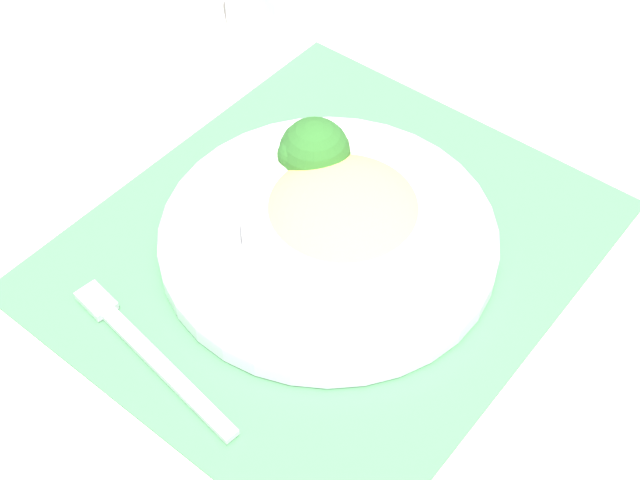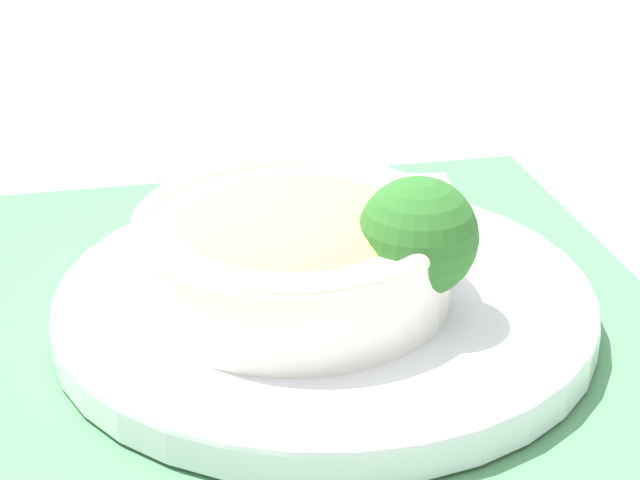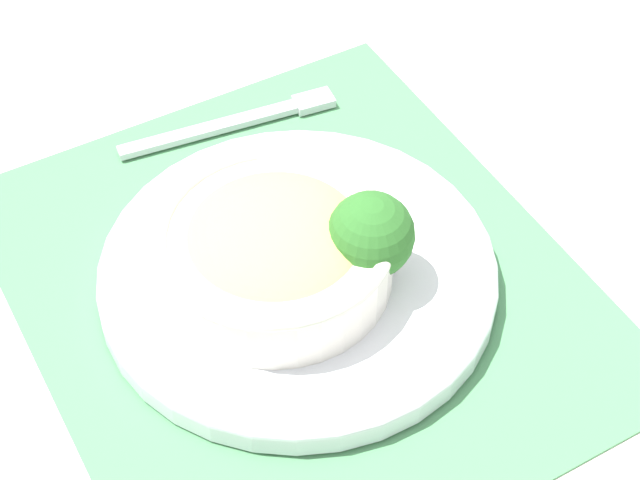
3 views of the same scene
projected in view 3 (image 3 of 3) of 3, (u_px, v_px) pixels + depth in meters
name	position (u px, v px, depth m)	size (l,w,h in m)	color
ground_plane	(298.00, 286.00, 0.76)	(4.00, 4.00, 0.00)	beige
placemat	(298.00, 284.00, 0.76)	(0.47, 0.42, 0.00)	#4C8C59
plate	(298.00, 272.00, 0.75)	(0.28, 0.28, 0.02)	silver
bowl	(276.00, 249.00, 0.72)	(0.16, 0.16, 0.06)	silver
broccoli_floret	(371.00, 236.00, 0.71)	(0.06, 0.06, 0.07)	#84AD5B
carrot_slice_near	(327.00, 224.00, 0.77)	(0.04, 0.04, 0.01)	orange
carrot_slice_middle	(305.00, 219.00, 0.78)	(0.04, 0.04, 0.01)	orange
carrot_slice_far	(282.00, 220.00, 0.77)	(0.04, 0.04, 0.01)	orange
fork	(250.00, 118.00, 0.87)	(0.02, 0.18, 0.01)	silver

